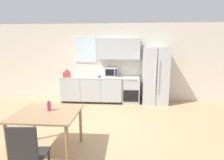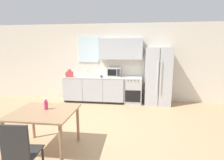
{
  "view_description": "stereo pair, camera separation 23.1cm",
  "coord_description": "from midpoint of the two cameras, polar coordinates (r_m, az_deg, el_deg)",
  "views": [
    {
      "loc": [
        0.59,
        -3.82,
        1.86
      ],
      "look_at": [
        0.27,
        0.6,
        1.05
      ],
      "focal_mm": 28.0,
      "sensor_mm": 36.0,
      "label": 1
    },
    {
      "loc": [
        0.82,
        -3.79,
        1.86
      ],
      "look_at": [
        0.27,
        0.6,
        1.05
      ],
      "focal_mm": 28.0,
      "sensor_mm": 36.0,
      "label": 2
    }
  ],
  "objects": [
    {
      "name": "oven_range",
      "position": [
        6.05,
        7.93,
        -3.29
      ],
      "size": [
        0.57,
        0.64,
        0.88
      ],
      "color": "#B7BABC",
      "rests_on": "ground_plane"
    },
    {
      "name": "grocery_bag_0",
      "position": [
        6.12,
        -12.67,
        2.08
      ],
      "size": [
        0.3,
        0.28,
        0.28
      ],
      "rotation": [
        0.0,
        0.0,
        0.3
      ],
      "color": "#D14C4C",
      "rests_on": "kitchen_counter"
    },
    {
      "name": "drink_bottle",
      "position": [
        3.38,
        -18.93,
        -7.68
      ],
      "size": [
        0.07,
        0.07,
        0.21
      ],
      "color": "#DB386B",
      "rests_on": "dining_table"
    },
    {
      "name": "coffee_mug",
      "position": [
        5.8,
        -2.3,
        1.19
      ],
      "size": [
        0.11,
        0.08,
        0.09
      ],
      "color": "#335999",
      "rests_on": "kitchen_counter"
    },
    {
      "name": "microwave",
      "position": [
        6.08,
        1.78,
        2.65
      ],
      "size": [
        0.46,
        0.32,
        0.31
      ],
      "color": "#B7BABC",
      "rests_on": "kitchen_counter"
    },
    {
      "name": "wall_back",
      "position": [
        6.24,
        1.07,
        6.38
      ],
      "size": [
        12.0,
        0.38,
        2.7
      ],
      "color": "beige",
      "rests_on": "ground_plane"
    },
    {
      "name": "ground_plane",
      "position": [
        4.3,
        -3.12,
        -15.31
      ],
      "size": [
        12.0,
        12.0,
        0.0
      ],
      "primitive_type": "plane",
      "color": "tan"
    },
    {
      "name": "kitchen_sink",
      "position": [
        6.14,
        -7.17,
        1.32
      ],
      "size": [
        0.74,
        0.45,
        0.21
      ],
      "color": "#B7BABC",
      "rests_on": "kitchen_counter"
    },
    {
      "name": "kitchen_counter",
      "position": [
        6.16,
        -4.62,
        -2.9
      ],
      "size": [
        2.1,
        0.67,
        0.89
      ],
      "color": "#333333",
      "rests_on": "ground_plane"
    },
    {
      "name": "dining_table",
      "position": [
        3.36,
        -19.48,
        -11.24
      ],
      "size": [
        1.08,
        0.94,
        0.76
      ],
      "color": "#997551",
      "rests_on": "ground_plane"
    },
    {
      "name": "refrigerator",
      "position": [
        5.99,
        15.74,
        1.16
      ],
      "size": [
        0.83,
        0.72,
        1.88
      ],
      "color": "silver",
      "rests_on": "ground_plane"
    },
    {
      "name": "dining_chair_near",
      "position": [
        2.71,
        -25.67,
        -20.05
      ],
      "size": [
        0.43,
        0.43,
        0.93
      ],
      "rotation": [
        0.0,
        0.0,
        0.07
      ],
      "color": "#282828",
      "rests_on": "ground_plane"
    }
  ]
}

